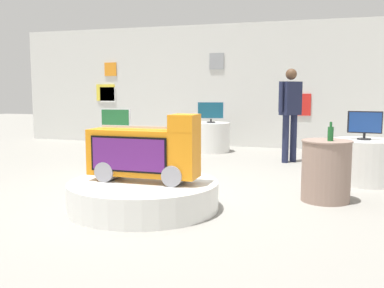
% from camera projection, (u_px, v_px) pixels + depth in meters
% --- Properties ---
extents(ground_plane, '(30.00, 30.00, 0.00)m').
position_uv_depth(ground_plane, '(160.00, 196.00, 5.49)').
color(ground_plane, gray).
extents(back_wall_display, '(11.30, 0.13, 2.80)m').
position_uv_depth(back_wall_display, '(242.00, 86.00, 10.11)').
color(back_wall_display, silver).
rests_on(back_wall_display, ground).
extents(main_display_pedestal, '(1.66, 1.66, 0.31)m').
position_uv_depth(main_display_pedestal, '(144.00, 195.00, 4.91)').
color(main_display_pedestal, silver).
rests_on(main_display_pedestal, ground).
extents(novelty_firetruck_tv, '(1.24, 0.38, 0.75)m').
position_uv_depth(novelty_firetruck_tv, '(145.00, 154.00, 4.84)').
color(novelty_firetruck_tv, gray).
rests_on(novelty_firetruck_tv, main_display_pedestal).
extents(display_pedestal_left_rear, '(0.89, 0.89, 0.62)m').
position_uv_depth(display_pedestal_left_rear, '(363.00, 161.00, 6.25)').
color(display_pedestal_left_rear, silver).
rests_on(display_pedestal_left_rear, ground).
extents(tv_on_left_rear, '(0.46, 0.19, 0.40)m').
position_uv_depth(tv_on_left_rear, '(365.00, 124.00, 6.18)').
color(tv_on_left_rear, black).
rests_on(tv_on_left_rear, display_pedestal_left_rear).
extents(display_pedestal_center_rear, '(0.81, 0.81, 0.62)m').
position_uv_depth(display_pedestal_center_rear, '(211.00, 137.00, 9.41)').
color(display_pedestal_center_rear, silver).
rests_on(display_pedestal_center_rear, ground).
extents(tv_on_center_rear, '(0.57, 0.19, 0.45)m').
position_uv_depth(tv_on_center_rear, '(211.00, 111.00, 9.34)').
color(tv_on_center_rear, black).
rests_on(tv_on_center_rear, display_pedestal_center_rear).
extents(display_pedestal_right_rear, '(0.71, 0.71, 0.62)m').
position_uv_depth(display_pedestal_right_rear, '(117.00, 152.00, 7.19)').
color(display_pedestal_right_rear, silver).
rests_on(display_pedestal_right_rear, ground).
extents(tv_on_right_rear, '(0.48, 0.17, 0.39)m').
position_uv_depth(tv_on_right_rear, '(116.00, 119.00, 7.12)').
color(tv_on_right_rear, black).
rests_on(tv_on_right_rear, display_pedestal_right_rear).
extents(side_table_round, '(0.59, 0.59, 0.73)m').
position_uv_depth(side_table_round, '(326.00, 170.00, 5.22)').
color(side_table_round, gray).
rests_on(side_table_round, ground).
extents(bottle_on_side_table, '(0.07, 0.07, 0.22)m').
position_uv_depth(bottle_on_side_table, '(331.00, 133.00, 5.10)').
color(bottle_on_side_table, '#195926').
rests_on(bottle_on_side_table, side_table_round).
extents(shopper_browsing_near_truck, '(0.40, 0.45, 1.69)m').
position_uv_depth(shopper_browsing_near_truck, '(290.00, 108.00, 7.96)').
color(shopper_browsing_near_truck, '#1E233F').
rests_on(shopper_browsing_near_truck, ground).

